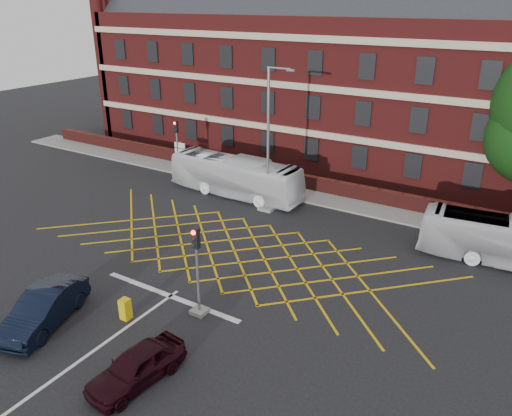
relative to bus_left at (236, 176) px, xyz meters
The scene contains 15 objects.
ground 10.52m from the bus_left, 62.86° to the right, with size 120.00×120.00×0.00m, color black.
victorian_building 15.10m from the bus_left, 68.55° to the left, with size 51.00×12.17×20.40m.
boundary_wall 6.10m from the bus_left, 38.11° to the left, with size 56.00×0.50×1.10m, color #501815.
far_pavement 5.65m from the bus_left, 29.85° to the left, with size 60.00×3.00×0.12m, color slate.
box_junction_hatching 8.80m from the bus_left, 56.83° to the right, with size 11.50×0.12×0.02m, color #CC990C.
stop_line 13.70m from the bus_left, 69.58° to the right, with size 8.00×0.30×0.02m, color silver.
centre_line 19.90m from the bus_left, 76.14° to the right, with size 0.15×14.00×0.02m, color silver.
bus_left is the anchor object (origin of this frame).
car_navy 17.40m from the bus_left, 84.91° to the right, with size 1.68×4.81×1.58m, color black.
car_maroon 19.36m from the bus_left, 67.16° to the right, with size 1.60×3.97×1.35m, color black.
traffic_light_near 14.80m from the bus_left, 62.66° to the right, with size 0.70×0.70×4.27m.
traffic_light_far 7.06m from the bus_left, 165.45° to the left, with size 0.70×0.70×4.27m.
street_lamp 4.03m from the bus_left, 18.50° to the right, with size 2.25×1.00×9.41m.
direction_signs 8.10m from the bus_left, 158.62° to the left, with size 1.10×0.16×2.20m.
utility_cabinet 15.81m from the bus_left, 74.35° to the right, with size 0.42×0.42×1.00m, color gold.
Camera 1 is at (14.22, -18.74, 13.26)m, focal length 35.00 mm.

